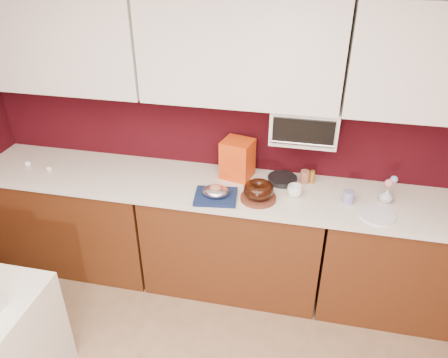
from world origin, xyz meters
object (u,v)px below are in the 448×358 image
(foil_ham_nest, at_px, (216,191))
(coffee_mug, at_px, (295,190))
(blue_jar, at_px, (348,197))
(bundt_cake, at_px, (259,190))
(toaster_oven, at_px, (305,123))
(pandoro_box, at_px, (237,159))
(flower_vase, at_px, (386,195))

(foil_ham_nest, bearing_deg, coffee_mug, 14.86)
(blue_jar, bearing_deg, coffee_mug, 178.55)
(bundt_cake, bearing_deg, coffee_mug, 22.02)
(coffee_mug, bearing_deg, bundt_cake, -157.98)
(toaster_oven, height_order, coffee_mug, toaster_oven)
(foil_ham_nest, height_order, pandoro_box, pandoro_box)
(bundt_cake, distance_m, pandoro_box, 0.36)
(flower_vase, bearing_deg, bundt_cake, -169.73)
(foil_ham_nest, bearing_deg, bundt_cake, 8.55)
(coffee_mug, bearing_deg, toaster_oven, 84.58)
(bundt_cake, xyz_separation_m, pandoro_box, (-0.20, 0.29, 0.07))
(coffee_mug, distance_m, blue_jar, 0.36)
(pandoro_box, distance_m, blue_jar, 0.84)
(pandoro_box, bearing_deg, blue_jar, -0.81)
(coffee_mug, bearing_deg, blue_jar, -1.45)
(pandoro_box, bearing_deg, bundt_cake, -41.84)
(flower_vase, bearing_deg, coffee_mug, -174.65)
(bundt_cake, height_order, blue_jar, bundt_cake)
(pandoro_box, relative_size, blue_jar, 3.22)
(bundt_cake, relative_size, flower_vase, 1.84)
(pandoro_box, xyz_separation_m, coffee_mug, (0.44, -0.19, -0.10))
(pandoro_box, bearing_deg, coffee_mug, -10.16)
(toaster_oven, xyz_separation_m, bundt_cake, (-0.26, -0.29, -0.39))
(bundt_cake, relative_size, blue_jar, 2.30)
(foil_ham_nest, height_order, flower_vase, flower_vase)
(blue_jar, bearing_deg, foil_ham_nest, -171.61)
(toaster_oven, height_order, pandoro_box, toaster_oven)
(bundt_cake, bearing_deg, blue_jar, 8.32)
(toaster_oven, distance_m, pandoro_box, 0.57)
(pandoro_box, height_order, blue_jar, pandoro_box)
(toaster_oven, xyz_separation_m, coffee_mug, (-0.02, -0.19, -0.42))
(foil_ham_nest, distance_m, coffee_mug, 0.55)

